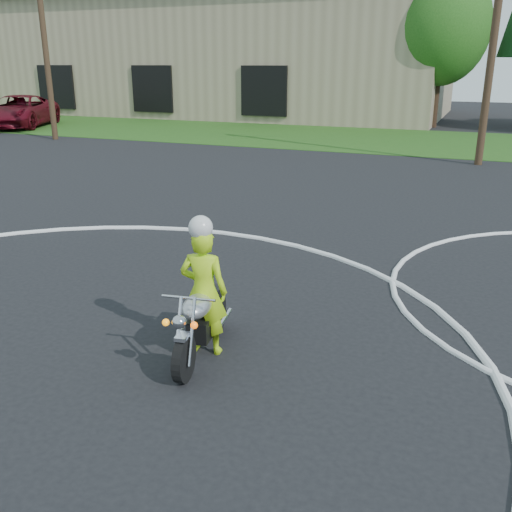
% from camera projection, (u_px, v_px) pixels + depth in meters
% --- Properties ---
extents(grass_strip, '(120.00, 10.00, 0.02)m').
position_uv_depth(grass_strip, '(376.00, 139.00, 28.59)').
color(grass_strip, '#1E4714').
rests_on(grass_strip, ground).
extents(course_markings, '(19.05, 19.05, 0.12)m').
position_uv_depth(course_markings, '(220.00, 337.00, 7.96)').
color(course_markings, silver).
rests_on(course_markings, ground).
extents(primary_motorcycle, '(0.67, 1.91, 1.01)m').
position_uv_depth(primary_motorcycle, '(200.00, 321.00, 7.33)').
color(primary_motorcycle, black).
rests_on(primary_motorcycle, ground).
extents(rider_primary_grp, '(0.68, 0.50, 1.87)m').
position_uv_depth(rider_primary_grp, '(204.00, 288.00, 7.32)').
color(rider_primary_grp, '#AFE217').
rests_on(rider_primary_grp, ground).
extents(pickup_grp, '(5.35, 7.29, 1.84)m').
position_uv_depth(pickup_grp, '(19.00, 111.00, 33.80)').
color(pickup_grp, '#570A16').
rests_on(pickup_grp, ground).
extents(warehouse, '(41.00, 17.00, 8.30)m').
position_uv_depth(warehouse, '(184.00, 56.00, 45.09)').
color(warehouse, tan).
rests_on(warehouse, ground).
extents(utility_poles, '(41.60, 1.12, 10.00)m').
position_uv_depth(utility_poles, '(497.00, 16.00, 19.88)').
color(utility_poles, '#473321').
rests_on(utility_poles, ground).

